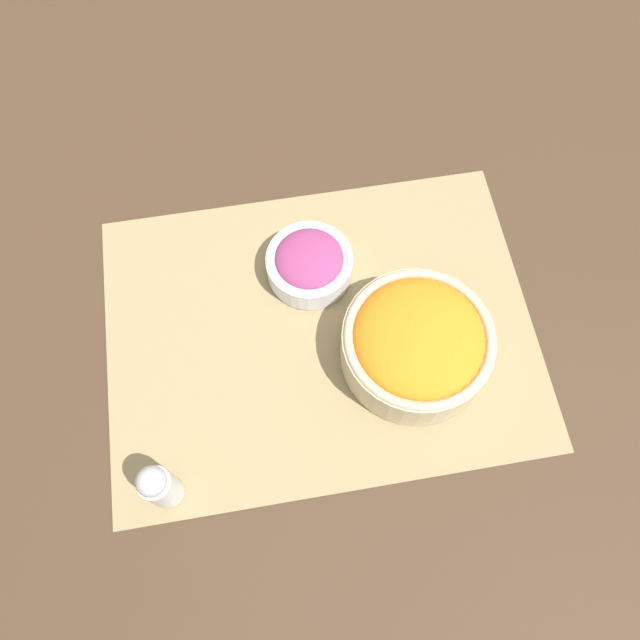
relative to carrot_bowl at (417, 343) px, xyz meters
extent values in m
plane|color=#422D1E|center=(0.11, -0.05, -0.05)|extent=(3.00, 3.00, 0.00)
cube|color=#937F56|center=(0.11, -0.05, -0.05)|extent=(0.55, 0.41, 0.00)
cylinder|color=#C6B28E|center=(0.00, 0.00, -0.01)|extent=(0.18, 0.18, 0.06)
torus|color=#C6B28E|center=(0.00, 0.00, 0.02)|extent=(0.18, 0.18, 0.01)
ellipsoid|color=orange|center=(0.00, 0.00, 0.02)|extent=(0.15, 0.15, 0.04)
cylinder|color=silver|center=(0.11, -0.14, -0.03)|extent=(0.11, 0.11, 0.04)
torus|color=silver|center=(0.11, -0.14, -0.01)|extent=(0.11, 0.11, 0.01)
ellipsoid|color=#93386B|center=(0.11, -0.14, -0.01)|extent=(0.09, 0.09, 0.03)
cylinder|color=silver|center=(0.32, 0.12, -0.01)|extent=(0.04, 0.04, 0.07)
sphere|color=#B2B2B7|center=(0.32, 0.12, 0.04)|extent=(0.03, 0.03, 0.03)
camera|label=1|loc=(0.16, 0.24, 0.70)|focal=35.00mm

